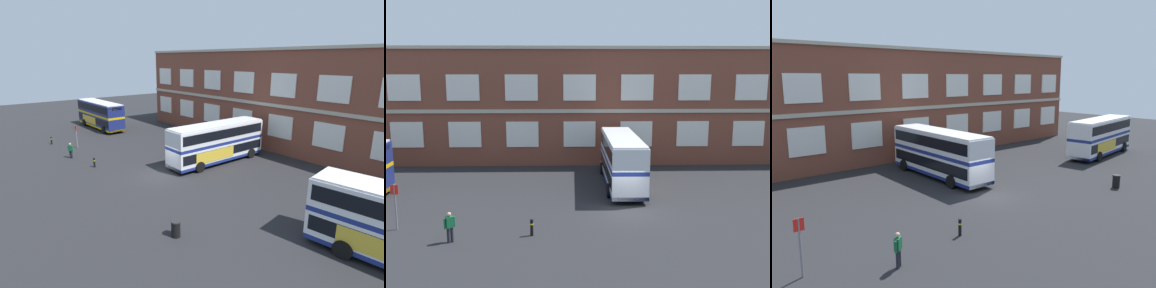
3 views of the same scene
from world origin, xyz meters
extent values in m
plane|color=#232326|center=(0.00, 2.00, 0.00)|extent=(120.00, 120.00, 0.00)
cube|color=brown|center=(2.76, 18.00, 5.62)|extent=(49.79, 8.00, 11.23)
cube|color=#B2A893|center=(2.76, 13.92, 5.39)|extent=(49.79, 0.16, 0.36)
cube|color=#B2A893|center=(2.76, 13.95, 11.38)|extent=(49.79, 0.28, 0.30)
cube|color=silver|center=(-19.37, 13.94, 3.15)|extent=(3.10, 0.12, 2.47)
cube|color=silver|center=(-13.84, 13.94, 3.15)|extent=(3.10, 0.12, 2.47)
cube|color=silver|center=(-8.31, 13.94, 3.15)|extent=(3.10, 0.12, 2.47)
cube|color=silver|center=(-2.77, 13.94, 3.15)|extent=(3.10, 0.12, 2.47)
cube|color=silver|center=(2.76, 13.94, 3.15)|extent=(3.10, 0.12, 2.47)
cube|color=silver|center=(8.29, 13.94, 3.15)|extent=(3.10, 0.12, 2.47)
cube|color=silver|center=(-19.37, 13.94, 7.64)|extent=(3.10, 0.12, 2.47)
cube|color=silver|center=(-13.84, 13.94, 7.64)|extent=(3.10, 0.12, 2.47)
cube|color=silver|center=(-8.31, 13.94, 7.64)|extent=(3.10, 0.12, 2.47)
cube|color=silver|center=(-2.77, 13.94, 7.64)|extent=(3.10, 0.12, 2.47)
cube|color=silver|center=(2.76, 13.94, 7.64)|extent=(3.10, 0.12, 2.47)
cube|color=silver|center=(8.29, 13.94, 7.64)|extent=(3.10, 0.12, 2.47)
cube|color=navy|center=(-22.76, 4.03, 1.23)|extent=(11.05, 2.78, 1.75)
cube|color=black|center=(-22.76, 4.03, 1.44)|extent=(10.61, 2.81, 0.90)
cube|color=gold|center=(-22.76, 4.03, 2.25)|extent=(11.05, 2.78, 0.30)
cube|color=navy|center=(-22.76, 4.03, 3.17)|extent=(11.05, 2.78, 1.55)
cube|color=black|center=(-22.76, 4.03, 3.25)|extent=(10.61, 2.81, 0.90)
cube|color=gold|center=(-22.76, 4.03, 0.49)|extent=(11.05, 2.80, 0.28)
cube|color=silver|center=(-22.76, 4.03, 4.01)|extent=(10.83, 2.67, 0.12)
cube|color=gold|center=(-24.05, 2.71, 1.31)|extent=(4.84, 0.13, 1.10)
cube|color=yellow|center=(-17.29, 4.15, 3.60)|extent=(0.09, 1.66, 0.40)
cylinder|color=black|center=(-18.88, 2.84, 0.52)|extent=(1.05, 0.34, 1.04)
cylinder|color=black|center=(-18.93, 5.39, 0.52)|extent=(1.05, 0.34, 1.04)
cylinder|color=black|center=(-26.03, 2.69, 0.52)|extent=(1.05, 0.34, 1.04)
cylinder|color=black|center=(-26.08, 5.24, 0.52)|extent=(1.05, 0.34, 1.04)
cube|color=silver|center=(0.40, 6.69, 1.23)|extent=(2.68, 11.03, 1.75)
cube|color=black|center=(0.40, 6.69, 1.44)|extent=(2.72, 10.59, 0.90)
cube|color=navy|center=(0.40, 6.69, 2.25)|extent=(2.68, 11.03, 0.30)
cube|color=silver|center=(0.40, 6.69, 3.17)|extent=(2.68, 11.03, 1.55)
cube|color=black|center=(0.40, 6.69, 3.25)|extent=(2.72, 10.59, 0.90)
cube|color=navy|center=(0.40, 6.69, 0.49)|extent=(2.70, 11.03, 0.28)
cube|color=silver|center=(0.40, 6.69, 4.01)|extent=(2.58, 10.81, 0.12)
cube|color=gold|center=(1.67, 5.35, 1.31)|extent=(0.09, 4.84, 1.10)
cube|color=yellow|center=(0.47, 12.16, 3.60)|extent=(1.66, 0.08, 0.40)
cylinder|color=black|center=(1.72, 10.52, 0.52)|extent=(0.33, 1.04, 1.04)
cylinder|color=black|center=(-0.83, 10.55, 0.52)|extent=(0.33, 1.04, 1.04)
cylinder|color=black|center=(1.63, 3.37, 0.52)|extent=(0.33, 1.04, 1.04)
cylinder|color=black|center=(-0.92, 3.41, 0.52)|extent=(0.33, 1.04, 1.04)
cylinder|color=black|center=(16.35, 0.85, 0.52)|extent=(1.07, 0.45, 1.04)
cylinder|color=black|center=(16.02, 3.38, 0.52)|extent=(1.07, 0.45, 1.04)
cylinder|color=black|center=(-10.24, -4.59, 0.42)|extent=(0.22, 0.22, 0.85)
cylinder|color=black|center=(-10.40, -4.71, 0.42)|extent=(0.22, 0.22, 0.85)
cube|color=#145933|center=(-10.32, -4.65, 1.15)|extent=(0.46, 0.43, 0.60)
cylinder|color=#145933|center=(-10.11, -4.49, 1.12)|extent=(0.15, 0.15, 0.57)
cylinder|color=#145933|center=(-10.52, -4.81, 1.12)|extent=(0.15, 0.15, 0.57)
sphere|color=tan|center=(-10.32, -4.65, 1.59)|extent=(0.22, 0.22, 0.22)
cylinder|color=slate|center=(-13.94, -2.70, 1.35)|extent=(0.10, 0.10, 2.70)
cube|color=red|center=(-13.94, -2.72, 2.42)|extent=(0.44, 0.04, 0.56)
cylinder|color=black|center=(9.04, -4.85, 0.47)|extent=(0.56, 0.56, 0.95)
cylinder|color=black|center=(9.04, -4.85, 0.99)|extent=(0.60, 0.60, 0.08)
cylinder|color=black|center=(-6.00, -3.82, 0.47)|extent=(0.18, 0.18, 0.95)
cylinder|color=yellow|center=(-6.00, -3.82, 0.68)|extent=(0.19, 0.19, 0.08)
cylinder|color=black|center=(-17.61, -4.66, 0.47)|extent=(0.18, 0.18, 0.95)
cylinder|color=yellow|center=(-17.61, -4.66, 0.68)|extent=(0.19, 0.19, 0.08)
camera|label=1|loc=(22.46, -14.47, 10.36)|focal=28.90mm
camera|label=2|loc=(-4.00, -26.16, 9.06)|focal=39.08mm
camera|label=3|loc=(-18.09, -18.49, 8.58)|focal=34.54mm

